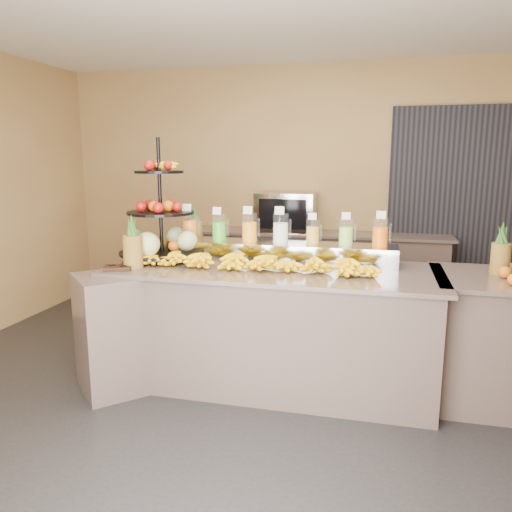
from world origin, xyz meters
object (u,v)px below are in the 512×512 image
at_px(condiment_caddy, 118,268).
at_px(pitcher_tray, 280,252).
at_px(fruit_stand, 167,229).
at_px(oven_warmer, 286,212).
at_px(banana_heap, 257,260).

bearing_deg(condiment_caddy, pitcher_tray, 29.07).
xyz_separation_m(fruit_stand, oven_warmer, (0.66, 1.82, -0.03)).
distance_m(pitcher_tray, oven_warmer, 1.70).
height_order(banana_heap, oven_warmer, oven_warmer).
height_order(fruit_stand, condiment_caddy, fruit_stand).
bearing_deg(pitcher_tray, fruit_stand, -171.04).
bearing_deg(condiment_caddy, banana_heap, 15.66).
relative_size(banana_heap, fruit_stand, 1.94).
bearing_deg(oven_warmer, fruit_stand, -110.08).
bearing_deg(banana_heap, condiment_caddy, -164.34).
bearing_deg(oven_warmer, banana_heap, -85.76).
bearing_deg(oven_warmer, pitcher_tray, -81.11).
bearing_deg(banana_heap, fruit_stand, 166.59).
relative_size(pitcher_tray, condiment_caddy, 9.25).
relative_size(condiment_caddy, oven_warmer, 0.30).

